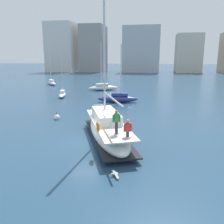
{
  "coord_description": "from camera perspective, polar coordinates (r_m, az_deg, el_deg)",
  "views": [
    {
      "loc": [
        4.77,
        -16.39,
        6.4
      ],
      "look_at": [
        1.56,
        2.78,
        1.8
      ],
      "focal_mm": 37.71,
      "sensor_mm": 36.0,
      "label": 1
    }
  ],
  "objects": [
    {
      "name": "moored_cutter_right",
      "position": [
        56.51,
        -14.44,
        6.96
      ],
      "size": [
        3.87,
        4.43,
        8.32
      ],
      "color": "white",
      "rests_on": "ground"
    },
    {
      "name": "ground_plane",
      "position": [
        18.23,
        -6.36,
        -7.32
      ],
      "size": [
        400.0,
        400.0,
        0.0
      ],
      "primitive_type": "plane",
      "color": "navy"
    },
    {
      "name": "moored_sloop_far",
      "position": [
        33.69,
        1.46,
        3.4
      ],
      "size": [
        5.88,
        1.98,
        8.06
      ],
      "color": "navy",
      "rests_on": "ground"
    },
    {
      "name": "mooring_buoy",
      "position": [
        25.19,
        -13.21,
        -1.32
      ],
      "size": [
        0.63,
        0.63,
        0.91
      ],
      "color": "silver",
      "rests_on": "ground"
    },
    {
      "name": "moored_cutter_left",
      "position": [
        45.71,
        -2.11,
        6.04
      ],
      "size": [
        5.82,
        3.48,
        8.95
      ],
      "color": "white",
      "rests_on": "ground"
    },
    {
      "name": "seagull",
      "position": [
        13.31,
        0.69,
        -14.73
      ],
      "size": [
        0.57,
        0.94,
        0.16
      ],
      "color": "silver",
      "rests_on": "ground"
    },
    {
      "name": "waterfront_buildings",
      "position": [
        101.74,
        7.6,
        14.64
      ],
      "size": [
        84.75,
        20.13,
        20.29
      ],
      "color": "silver",
      "rests_on": "ground"
    },
    {
      "name": "moored_catamaran",
      "position": [
        39.03,
        -11.94,
        4.32
      ],
      "size": [
        1.93,
        4.17,
        7.11
      ],
      "color": "white",
      "rests_on": "ground"
    },
    {
      "name": "main_sailboat",
      "position": [
        18.38,
        -1.09,
        -4.06
      ],
      "size": [
        5.81,
        9.8,
        13.58
      ],
      "color": "white",
      "rests_on": "ground"
    }
  ]
}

